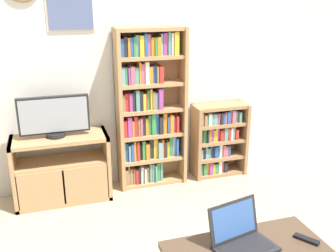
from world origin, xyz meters
TOP-DOWN VIEW (x-y plane):
  - wall_back at (-0.01, 2.19)m, footprint 5.77×0.09m
  - tv_stand at (-0.77, 1.92)m, footprint 0.92×0.40m
  - television at (-0.80, 1.94)m, footprint 0.65×0.18m
  - bookshelf_tall at (0.14, 2.03)m, footprint 0.71×0.25m
  - bookshelf_short at (0.92, 2.02)m, footprint 0.60×0.27m
  - laptop at (0.23, 0.14)m, footprint 0.43×0.36m
  - remote_near_laptop at (0.67, 0.06)m, footprint 0.13×0.16m

SIDE VIEW (x-z plane):
  - tv_stand at x=-0.77m, z-range 0.00..0.66m
  - bookshelf_short at x=0.92m, z-range 0.01..0.82m
  - remote_near_laptop at x=0.67m, z-range 0.45..0.47m
  - laptop at x=0.23m, z-range 0.38..0.65m
  - bookshelf_tall at x=0.14m, z-range 0.00..1.65m
  - television at x=-0.80m, z-range 0.66..1.06m
  - wall_back at x=-0.01m, z-range 0.01..2.61m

